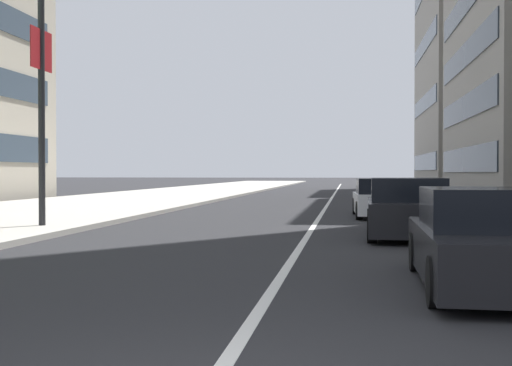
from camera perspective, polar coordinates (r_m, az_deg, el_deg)
sidewalk_right_plaza at (r=36.10m, az=-11.91°, el=-1.53°), size 160.00×10.17×0.15m
lane_centre_stripe at (r=39.00m, az=6.33°, el=-1.44°), size 110.00×0.16×0.01m
car_approaching_light at (r=9.80m, az=18.81°, el=-4.79°), size 4.59×1.88×1.39m
car_lead_in_lane at (r=16.91m, az=12.67°, el=-2.21°), size 4.53×2.03×1.47m
car_far_down_avenue at (r=24.40m, az=10.51°, el=-1.36°), size 4.37×1.97×1.39m
street_lamp_with_banners at (r=19.42m, az=-16.92°, el=10.18°), size 1.26×2.12×7.53m
office_tower_mid_left at (r=67.79m, az=20.84°, el=13.09°), size 19.66×15.63×31.96m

